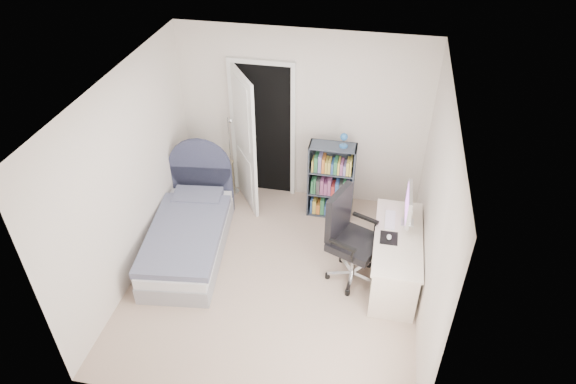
% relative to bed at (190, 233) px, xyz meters
% --- Properties ---
extents(room_shell, '(3.50, 3.70, 2.60)m').
position_rel_bed_xyz_m(room_shell, '(1.19, -0.30, 0.99)').
color(room_shell, tan).
rests_on(room_shell, ground).
extents(door, '(0.92, 0.70, 2.06)m').
position_rel_bed_xyz_m(door, '(0.53, 1.26, 0.77)').
color(door, black).
rests_on(door, ground).
extents(bed, '(1.10, 1.97, 1.16)m').
position_rel_bed_xyz_m(bed, '(0.00, 0.00, 0.00)').
color(bed, gray).
rests_on(bed, ground).
extents(nightstand, '(0.40, 0.40, 0.58)m').
position_rel_bed_xyz_m(nightstand, '(-0.02, 1.23, 0.12)').
color(nightstand, tan).
rests_on(nightstand, ground).
extents(floor_lamp, '(0.18, 0.18, 1.27)m').
position_rel_bed_xyz_m(floor_lamp, '(0.20, 1.30, 0.26)').
color(floor_lamp, silver).
rests_on(floor_lamp, ground).
extents(bookcase, '(0.63, 0.27, 1.33)m').
position_rel_bed_xyz_m(bookcase, '(1.68, 1.10, 0.25)').
color(bookcase, '#38404C').
rests_on(bookcase, ground).
extents(desk, '(0.55, 1.38, 1.13)m').
position_rel_bed_xyz_m(desk, '(2.60, -0.02, 0.11)').
color(desk, beige).
rests_on(desk, ground).
extents(office_chair, '(0.70, 0.70, 1.21)m').
position_rel_bed_xyz_m(office_chair, '(2.02, -0.07, 0.40)').
color(office_chair, silver).
rests_on(office_chair, ground).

